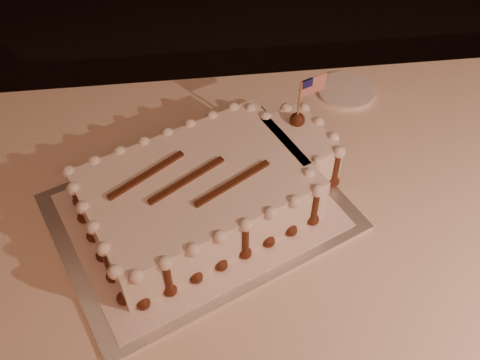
{
  "coord_description": "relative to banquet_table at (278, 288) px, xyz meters",
  "views": [
    {
      "loc": [
        -0.18,
        -0.08,
        1.59
      ],
      "look_at": [
        -0.1,
        0.57,
        0.84
      ],
      "focal_mm": 40.0,
      "sensor_mm": 36.0,
      "label": 1
    }
  ],
  "objects": [
    {
      "name": "banquet_table",
      "position": [
        0.0,
        0.0,
        0.0
      ],
      "size": [
        2.4,
        0.8,
        0.75
      ],
      "primitive_type": "cube",
      "color": "#FFE1C5",
      "rests_on": "ground"
    },
    {
      "name": "cake_board",
      "position": [
        -0.18,
        -0.03,
        0.38
      ],
      "size": [
        0.66,
        0.59,
        0.01
      ],
      "primitive_type": "cube",
      "rotation": [
        0.0,
        0.0,
        0.41
      ],
      "color": "white",
      "rests_on": "banquet_table"
    },
    {
      "name": "doily",
      "position": [
        -0.18,
        -0.03,
        0.38
      ],
      "size": [
        0.59,
        0.53,
        0.0
      ],
      "primitive_type": "cube",
      "rotation": [
        0.0,
        0.0,
        0.41
      ],
      "color": "white",
      "rests_on": "cake_board"
    },
    {
      "name": "sheet_cake",
      "position": [
        -0.16,
        -0.02,
        0.43
      ],
      "size": [
        0.54,
        0.41,
        0.2
      ],
      "color": "white",
      "rests_on": "doily"
    },
    {
      "name": "side_plate",
      "position": [
        0.2,
        0.3,
        0.38
      ],
      "size": [
        0.14,
        0.14,
        0.01
      ],
      "primitive_type": "cylinder",
      "color": "white",
      "rests_on": "banquet_table"
    }
  ]
}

